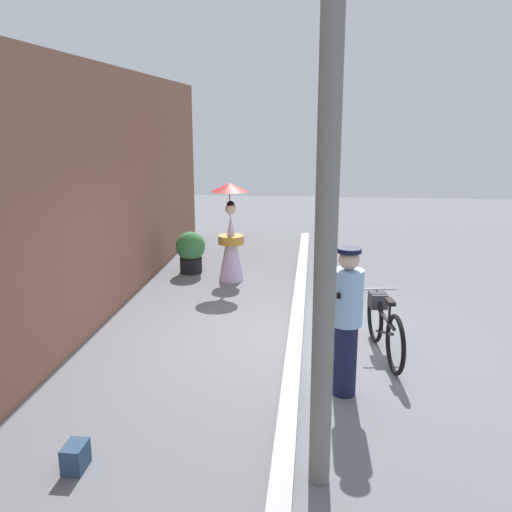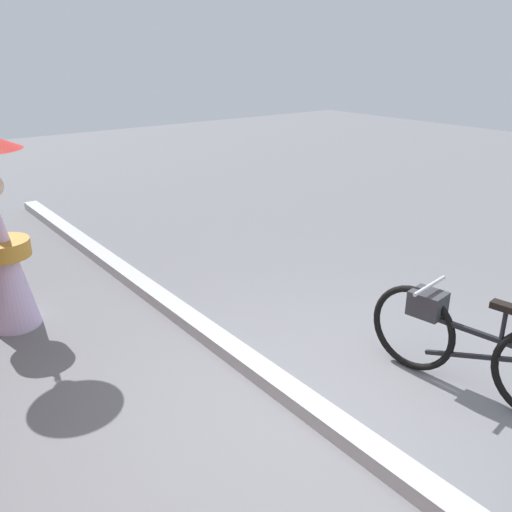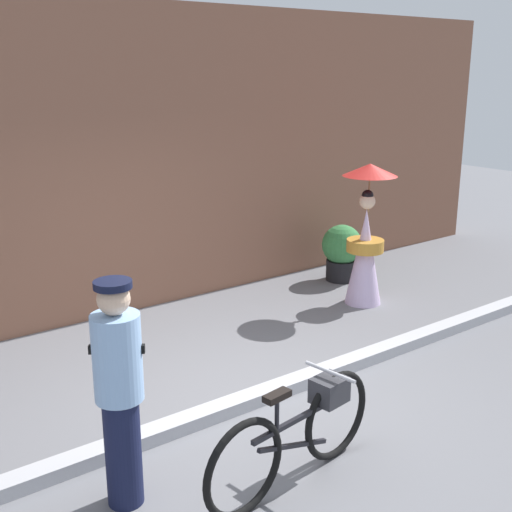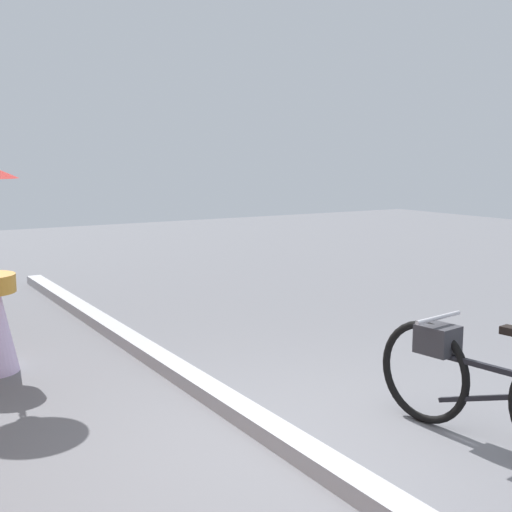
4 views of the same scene
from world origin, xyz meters
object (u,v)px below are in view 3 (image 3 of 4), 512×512
object	(u,v)px
bicycle_near_officer	(299,431)
person_officer	(119,389)
person_with_parasol	(366,238)
potted_plant_by_door	(343,250)

from	to	relation	value
bicycle_near_officer	person_officer	xyz separation A→B (m)	(-1.17, 0.55, 0.48)
person_with_parasol	potted_plant_by_door	world-z (taller)	person_with_parasol
bicycle_near_officer	potted_plant_by_door	bearing A→B (deg)	42.14
person_with_parasol	person_officer	bearing A→B (deg)	-156.33
person_officer	person_with_parasol	xyz separation A→B (m)	(4.45, 1.95, -0.01)
bicycle_near_officer	person_officer	size ratio (longest dim) A/B	1.04
person_with_parasol	potted_plant_by_door	bearing A→B (deg)	62.33
potted_plant_by_door	bicycle_near_officer	bearing A→B (deg)	-137.86
potted_plant_by_door	person_officer	bearing A→B (deg)	-150.07
bicycle_near_officer	person_with_parasol	size ratio (longest dim) A/B	0.94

